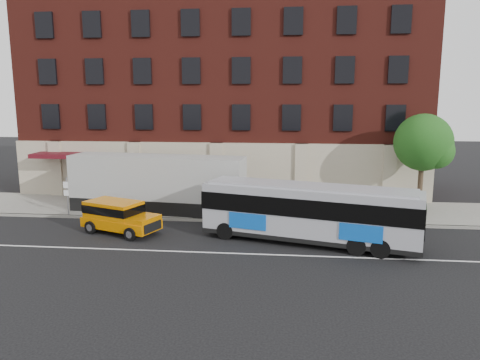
# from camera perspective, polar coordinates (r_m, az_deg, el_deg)

# --- Properties ---
(ground) EXTENTS (120.00, 120.00, 0.00)m
(ground) POSITION_cam_1_polar(r_m,az_deg,el_deg) (22.11, -7.56, -9.26)
(ground) COLOR black
(ground) RESTS_ON ground
(sidewalk) EXTENTS (60.00, 6.00, 0.15)m
(sidewalk) POSITION_cam_1_polar(r_m,az_deg,el_deg) (30.55, -3.67, -3.52)
(sidewalk) COLOR gray
(sidewalk) RESTS_ON ground
(kerb) EXTENTS (60.00, 0.25, 0.15)m
(kerb) POSITION_cam_1_polar(r_m,az_deg,el_deg) (27.69, -4.69, -5.00)
(kerb) COLOR gray
(kerb) RESTS_ON ground
(lane_line) EXTENTS (60.00, 0.12, 0.01)m
(lane_line) POSITION_cam_1_polar(r_m,az_deg,el_deg) (22.57, -7.26, -8.83)
(lane_line) COLOR silver
(lane_line) RESTS_ON ground
(building) EXTENTS (30.00, 12.10, 15.00)m
(building) POSITION_cam_1_polar(r_m,az_deg,el_deg) (37.49, -1.79, 10.65)
(building) COLOR #581B15
(building) RESTS_ON sidewalk
(sign_pole) EXTENTS (0.30, 0.20, 2.50)m
(sign_pole) POSITION_cam_1_polar(r_m,az_deg,el_deg) (30.21, -20.75, -1.66)
(sign_pole) COLOR slate
(sign_pole) RESTS_ON ground
(street_tree) EXTENTS (3.60, 3.60, 6.20)m
(street_tree) POSITION_cam_1_polar(r_m,az_deg,el_deg) (31.08, 21.91, 4.10)
(street_tree) COLOR #34261A
(street_tree) RESTS_ON sidewalk
(city_bus) EXTENTS (11.20, 5.20, 3.01)m
(city_bus) POSITION_cam_1_polar(r_m,az_deg,el_deg) (23.51, 8.60, -3.87)
(city_bus) COLOR #A1A2AA
(city_bus) RESTS_ON ground
(yellow_suv) EXTENTS (4.65, 3.21, 1.74)m
(yellow_suv) POSITION_cam_1_polar(r_m,az_deg,el_deg) (26.04, -14.97, -4.21)
(yellow_suv) COLOR #D67401
(yellow_suv) RESTS_ON ground
(shipping_container) EXTENTS (11.34, 3.48, 3.72)m
(shipping_container) POSITION_cam_1_polar(r_m,az_deg,el_deg) (29.54, -10.27, -0.64)
(shipping_container) COLOR black
(shipping_container) RESTS_ON ground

